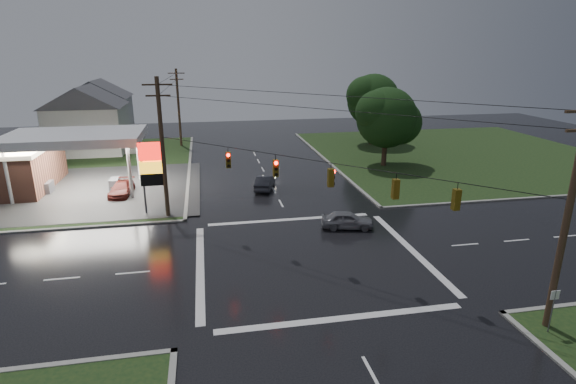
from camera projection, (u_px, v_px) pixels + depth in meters
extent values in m
plane|color=black|center=(310.00, 258.00, 29.03)|extent=(120.00, 120.00, 0.00)
cube|color=black|center=(22.00, 173.00, 48.77)|extent=(36.00, 36.00, 0.08)
cube|color=black|center=(459.00, 154.00, 57.98)|extent=(36.00, 36.00, 0.08)
cube|color=#2D2D2D|center=(60.00, 192.00, 42.32)|extent=(26.00, 18.00, 0.02)
cylinder|color=silver|center=(7.00, 177.00, 38.25)|extent=(0.30, 0.30, 5.00)
cylinder|color=silver|center=(130.00, 171.00, 40.02)|extent=(0.30, 0.30, 5.00)
cylinder|color=silver|center=(32.00, 161.00, 43.87)|extent=(0.30, 0.30, 5.00)
cylinder|color=silver|center=(138.00, 156.00, 45.64)|extent=(0.30, 0.30, 5.00)
cube|color=silver|center=(74.00, 137.00, 41.13)|extent=(12.00, 8.00, 0.80)
cube|color=white|center=(75.00, 142.00, 41.26)|extent=(11.40, 7.40, 0.04)
cube|color=#59595E|center=(47.00, 187.00, 42.01)|extent=(0.80, 1.60, 1.10)
cube|color=#59595E|center=(115.00, 184.00, 43.07)|extent=(0.80, 1.60, 1.10)
cylinder|color=#59595E|center=(143.00, 179.00, 35.96)|extent=(0.16, 0.16, 6.00)
cylinder|color=#59595E|center=(164.00, 178.00, 36.24)|extent=(0.16, 0.16, 6.00)
cube|color=red|center=(151.00, 151.00, 35.44)|extent=(2.00, 0.35, 1.40)
cube|color=#F8AC1A|center=(152.00, 167.00, 35.83)|extent=(2.00, 0.35, 1.00)
cube|color=black|center=(154.00, 179.00, 36.13)|extent=(2.00, 0.35, 1.00)
cylinder|color=#382619|center=(163.00, 150.00, 34.59)|extent=(0.32, 0.32, 11.00)
cube|color=#382619|center=(157.00, 85.00, 33.11)|extent=(2.20, 0.12, 0.12)
cube|color=#382619|center=(158.00, 96.00, 33.35)|extent=(1.80, 0.12, 0.12)
cylinder|color=#382619|center=(566.00, 221.00, 20.15)|extent=(0.32, 0.32, 11.00)
cylinder|color=#382619|center=(179.00, 108.00, 61.36)|extent=(0.32, 0.32, 10.50)
cube|color=#382619|center=(176.00, 73.00, 59.96)|extent=(2.20, 0.12, 0.12)
cube|color=#382619|center=(177.00, 79.00, 60.20)|extent=(1.80, 0.12, 0.12)
cube|color=#59470C|center=(228.00, 160.00, 30.95)|extent=(0.34, 0.34, 1.10)
cylinder|color=#FF0C07|center=(228.00, 155.00, 30.65)|extent=(0.22, 0.08, 0.22)
cube|color=#59470C|center=(276.00, 168.00, 28.78)|extent=(0.34, 0.34, 1.10)
cylinder|color=#FF0C07|center=(276.00, 163.00, 28.48)|extent=(0.22, 0.08, 0.22)
cube|color=#59470C|center=(331.00, 178.00, 26.62)|extent=(0.34, 0.34, 1.10)
cylinder|color=#FF0C07|center=(334.00, 171.00, 26.54)|extent=(0.08, 0.22, 0.22)
cube|color=#59470C|center=(395.00, 189.00, 24.45)|extent=(0.34, 0.34, 1.10)
cylinder|color=#FF0C07|center=(395.00, 181.00, 24.53)|extent=(0.22, 0.08, 0.22)
cube|color=#59470C|center=(456.00, 200.00, 22.72)|extent=(0.34, 0.34, 1.10)
cylinder|color=#FF0C07|center=(455.00, 191.00, 22.79)|extent=(0.22, 0.08, 0.22)
cube|color=silver|center=(88.00, 130.00, 58.13)|extent=(9.00, 8.00, 6.00)
cube|color=gray|center=(133.00, 148.00, 59.85)|extent=(1.60, 4.80, 0.80)
cube|color=silver|center=(100.00, 117.00, 69.19)|extent=(9.00, 8.00, 6.00)
cube|color=gray|center=(137.00, 133.00, 70.92)|extent=(1.60, 4.80, 0.80)
cylinder|color=black|center=(385.00, 144.00, 51.36)|extent=(0.56, 0.56, 5.04)
sphere|color=black|center=(387.00, 118.00, 50.43)|extent=(6.80, 6.80, 6.80)
sphere|color=black|center=(399.00, 122.00, 51.21)|extent=(5.10, 5.10, 5.10)
sphere|color=black|center=(377.00, 112.00, 49.60)|extent=(4.76, 4.76, 4.76)
cylinder|color=black|center=(372.00, 125.00, 63.05)|extent=(0.56, 0.56, 5.60)
sphere|color=black|center=(373.00, 100.00, 62.02)|extent=(7.20, 7.20, 7.20)
sphere|color=black|center=(384.00, 105.00, 62.83)|extent=(5.40, 5.40, 5.40)
sphere|color=black|center=(365.00, 95.00, 61.15)|extent=(5.04, 5.04, 5.04)
imported|color=black|center=(265.00, 182.00, 43.19)|extent=(2.61, 4.36, 1.36)
imported|color=slate|center=(347.00, 220.00, 33.69)|extent=(4.13, 2.38, 1.32)
imported|color=#4E1611|center=(122.00, 189.00, 41.40)|extent=(2.14, 4.45, 1.25)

